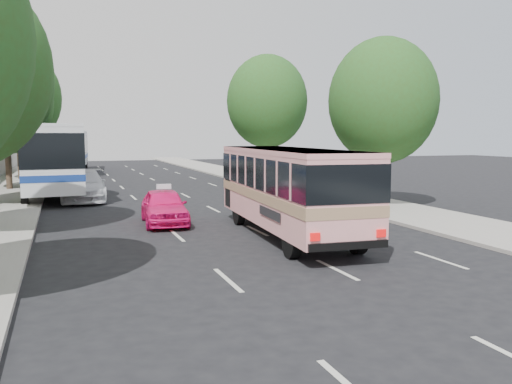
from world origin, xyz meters
name	(u,v)px	position (x,y,z in m)	size (l,w,h in m)	color
ground	(272,256)	(0.00, 0.00, 0.00)	(120.00, 120.00, 0.00)	black
sidewalk_left	(9,193)	(-8.50, 20.00, 0.07)	(4.00, 90.00, 0.15)	#9E998E
sidewalk_right	(281,184)	(8.50, 20.00, 0.06)	(4.00, 90.00, 0.12)	#9E998E
tree_left_d	(7,98)	(-8.52, 21.94, 5.63)	(5.52, 5.52, 8.60)	#38281E
tree_left_e	(18,94)	(-8.42, 29.94, 6.43)	(6.30, 6.30, 9.82)	#38281E
tree_left_f	(22,105)	(-8.62, 37.94, 6.00)	(5.88, 5.88, 9.16)	#38281E
tree_right_near	(385,96)	(8.78, 7.94, 5.20)	(5.10, 5.10, 7.95)	#38281E
tree_right_far	(268,98)	(9.08, 23.94, 6.12)	(6.00, 6.00, 9.35)	#38281E
pink_bus	(288,182)	(1.63, 2.66, 1.84)	(2.94, 9.42, 2.96)	pink
pink_taxi	(164,206)	(-1.87, 6.59, 0.68)	(1.61, 4.01, 1.37)	#FB1575
white_pickup	(84,186)	(-4.50, 15.41, 0.78)	(2.20, 5.41, 1.57)	silver
tour_coach_front	(47,153)	(-6.30, 18.78, 2.38)	(3.61, 13.34, 3.95)	white
tour_coach_rear	(70,147)	(-4.83, 38.81, 2.26)	(3.73, 12.75, 3.76)	silver
taxi_roof_sign	(164,186)	(-1.87, 6.59, 1.46)	(0.55, 0.18, 0.18)	silver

